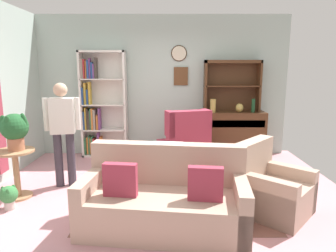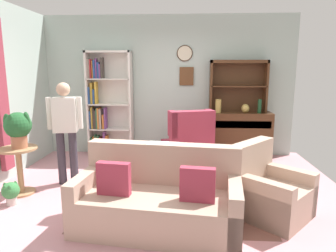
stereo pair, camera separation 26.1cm
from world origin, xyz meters
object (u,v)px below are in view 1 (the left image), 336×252
at_px(sideboard, 231,132).
at_px(book_stack, 187,164).
at_px(potted_plant_large, 14,129).
at_px(sideboard_hutch, 232,79).
at_px(vase_tall, 213,106).
at_px(wingback_chair, 184,145).
at_px(potted_plant_small, 8,196).
at_px(armchair_floral, 271,190).
at_px(couch_floral, 164,200).
at_px(bottle_wine, 253,106).
at_px(bookshelf, 100,107).
at_px(plant_stand, 16,169).
at_px(coffee_table, 183,172).
at_px(vase_round, 239,108).
at_px(person_reading, 63,127).

distance_m(sideboard, book_stack, 2.08).
bearing_deg(book_stack, potted_plant_large, -176.81).
bearing_deg(potted_plant_large, sideboard_hutch, 31.96).
distance_m(vase_tall, wingback_chair, 1.02).
distance_m(sideboard, potted_plant_small, 4.04).
distance_m(armchair_floral, wingback_chair, 2.06).
bearing_deg(sideboard, couch_floral, -115.38).
distance_m(bottle_wine, book_stack, 2.31).
height_order(bookshelf, couch_floral, bookshelf).
xyz_separation_m(plant_stand, potted_plant_large, (0.03, 0.01, 0.55)).
bearing_deg(plant_stand, potted_plant_large, 11.00).
bearing_deg(wingback_chair, vase_tall, 41.53).
bearing_deg(coffee_table, bookshelf, 128.19).
distance_m(armchair_floral, potted_plant_small, 3.29).
relative_size(vase_tall, plant_stand, 0.38).
bearing_deg(potted_plant_small, vase_round, 33.54).
height_order(sideboard, wingback_chair, wingback_chair).
bearing_deg(potted_plant_small, coffee_table, 10.62).
bearing_deg(person_reading, sideboard, 28.59).
bearing_deg(coffee_table, person_reading, 167.98).
bearing_deg(coffee_table, sideboard, 61.02).
distance_m(sideboard_hutch, vase_tall, 0.67).
height_order(sideboard, sideboard_hutch, sideboard_hutch).
bearing_deg(potted_plant_small, sideboard_hutch, 36.60).
bearing_deg(vase_tall, sideboard_hutch, 25.89).
xyz_separation_m(plant_stand, person_reading, (0.53, 0.43, 0.49)).
height_order(plant_stand, potted_plant_small, plant_stand).
height_order(armchair_floral, potted_plant_large, potted_plant_large).
xyz_separation_m(armchair_floral, potted_plant_small, (-3.29, 0.07, -0.11)).
bearing_deg(sideboard_hutch, potted_plant_large, -148.04).
relative_size(sideboard_hutch, plant_stand, 1.63).
relative_size(vase_tall, coffee_table, 0.32).
height_order(coffee_table, book_stack, book_stack).
distance_m(vase_round, potted_plant_large, 3.93).
relative_size(potted_plant_large, person_reading, 0.32).
bearing_deg(plant_stand, sideboard, 30.43).
bearing_deg(coffee_table, book_stack, 51.85).
distance_m(potted_plant_large, potted_plant_small, 0.87).
bearing_deg(armchair_floral, potted_plant_large, 172.42).
height_order(vase_round, coffee_table, vase_round).
bearing_deg(potted_plant_small, person_reading, 59.75).
bearing_deg(sideboard_hutch, vase_round, -53.52).
bearing_deg(sideboard, book_stack, -118.52).
distance_m(bottle_wine, armchair_floral, 2.47).
bearing_deg(book_stack, plant_stand, -176.71).
height_order(plant_stand, potted_plant_large, potted_plant_large).
bearing_deg(sideboard_hutch, potted_plant_small, -143.40).
height_order(bookshelf, coffee_table, bookshelf).
xyz_separation_m(sideboard_hutch, bottle_wine, (0.39, -0.20, -0.51)).
bearing_deg(vase_tall, plant_stand, -147.47).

